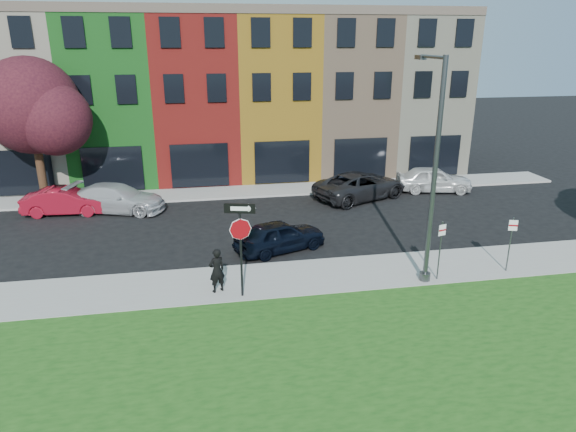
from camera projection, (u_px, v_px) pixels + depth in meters
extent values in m
plane|color=black|center=(364.00, 315.00, 16.99)|extent=(120.00, 120.00, 0.00)
cube|color=#98958F|center=(389.00, 271.00, 20.10)|extent=(40.00, 3.00, 0.12)
cube|color=#98958F|center=(236.00, 192.00, 30.41)|extent=(40.00, 2.40, 0.12)
cube|color=beige|center=(36.00, 100.00, 32.54)|extent=(5.00, 10.00, 10.00)
cube|color=#258928|center=(118.00, 98.00, 33.38)|extent=(5.00, 10.00, 10.00)
cube|color=#A9201C|center=(196.00, 97.00, 34.22)|extent=(5.00, 10.00, 10.00)
cube|color=gold|center=(270.00, 95.00, 35.06)|extent=(5.00, 10.00, 10.00)
cube|color=#987B62|center=(340.00, 94.00, 35.90)|extent=(5.00, 10.00, 10.00)
cube|color=#B1AD96|center=(408.00, 93.00, 36.74)|extent=(5.00, 10.00, 10.00)
cube|color=black|center=(242.00, 164.00, 31.09)|extent=(30.00, 0.12, 2.60)
cylinder|color=black|center=(241.00, 252.00, 17.53)|extent=(0.08, 0.08, 3.34)
cylinder|color=white|center=(240.00, 229.00, 17.24)|extent=(0.75, 0.22, 0.77)
cylinder|color=maroon|center=(240.00, 229.00, 17.21)|extent=(0.71, 0.20, 0.73)
cube|color=black|center=(240.00, 208.00, 17.00)|extent=(1.03, 0.30, 0.34)
cube|color=white|center=(240.00, 209.00, 16.97)|extent=(0.64, 0.18, 0.14)
imported|color=black|center=(217.00, 270.00, 18.11)|extent=(0.88, 0.83, 1.63)
imported|color=black|center=(280.00, 236.00, 21.99)|extent=(4.18, 5.02, 1.36)
imported|color=maroon|center=(66.00, 201.00, 26.61)|extent=(1.99, 4.43, 1.40)
imported|color=#B5B6BA|center=(117.00, 198.00, 26.96)|extent=(4.81, 6.18, 1.47)
imported|color=black|center=(361.00, 185.00, 29.17)|extent=(6.65, 7.45, 1.55)
imported|color=silver|center=(434.00, 179.00, 30.52)|extent=(3.56, 5.14, 1.51)
cylinder|color=#46484B|center=(434.00, 176.00, 17.90)|extent=(0.18, 0.18, 8.07)
cylinder|color=#46484B|center=(425.00, 276.00, 19.18)|extent=(0.40, 0.40, 0.30)
cylinder|color=#46484B|center=(433.00, 57.00, 17.55)|extent=(0.18, 2.00, 0.12)
cube|color=#46484B|center=(421.00, 57.00, 18.59)|extent=(0.27, 0.56, 0.16)
cylinder|color=#46484B|center=(440.00, 251.00, 18.93)|extent=(0.05, 0.05, 2.30)
cube|color=white|center=(442.00, 230.00, 18.63)|extent=(0.31, 0.11, 0.42)
cube|color=maroon|center=(443.00, 230.00, 18.61)|extent=(0.31, 0.10, 0.06)
cylinder|color=#46484B|center=(510.00, 244.00, 19.65)|extent=(0.05, 0.05, 2.20)
cube|color=white|center=(513.00, 225.00, 19.36)|extent=(0.31, 0.12, 0.42)
cube|color=maroon|center=(513.00, 226.00, 19.34)|extent=(0.31, 0.11, 0.06)
cylinder|color=black|center=(41.00, 171.00, 27.86)|extent=(0.44, 0.44, 3.50)
sphere|color=black|center=(31.00, 106.00, 26.71)|extent=(5.01, 5.01, 5.01)
sphere|color=black|center=(54.00, 119.00, 26.42)|extent=(3.76, 3.76, 3.76)
sphere|color=black|center=(14.00, 113.00, 27.50)|extent=(3.51, 3.51, 3.51)
sphere|color=black|center=(36.00, 87.00, 26.93)|extent=(3.01, 3.01, 3.01)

